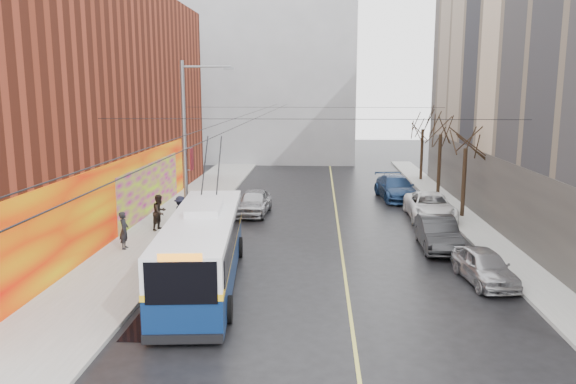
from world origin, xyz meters
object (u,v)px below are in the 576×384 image
Objects in this scene: parked_car_b at (438,233)px; pedestrian_c at (181,213)px; streetlight_pole at (188,146)px; pedestrian_b at (160,212)px; tree_far at (423,120)px; parked_car_d at (396,188)px; parked_car_a at (484,266)px; following_car at (254,202)px; pedestrian_a at (124,230)px; tree_near at (466,135)px; tree_mid at (441,123)px; parked_car_c at (430,206)px; trolleybus at (203,248)px.

parked_car_b is 2.53× the size of pedestrian_c.
pedestrian_b is (-2.02, 1.61, -3.73)m from streetlight_pole.
parked_car_d is at bearing -111.06° from tree_far.
parked_car_a is 16.03m from following_car.
following_car is at bearing -132.81° from tree_far.
parked_car_a is 16.20m from pedestrian_a.
parked_car_d is at bearing -52.37° from pedestrian_a.
pedestrian_b reaches higher than pedestrian_c.
following_car is (-12.61, -13.61, -4.38)m from tree_far.
pedestrian_a is (-14.97, -1.35, 0.27)m from parked_car_b.
tree_mid is (0.00, 7.00, 0.28)m from tree_near.
tree_mid is 21.01m from pedestrian_b.
tree_mid is 19.28m from parked_car_a.
tree_far is 19.06m from following_car.
streetlight_pole reaches higher than tree_near.
tree_far is at bearing 52.88° from streetlight_pole.
parked_car_c is (0.00, 11.23, 0.09)m from parked_car_a.
pedestrian_b reaches higher than following_car.
following_car is at bearing 176.75° from parked_car_c.
parked_car_d is at bearing 86.96° from parked_car_a.
trolleybus is at bearing -72.71° from streetlight_pole.
parked_car_b is 12.11m from following_car.
following_car is at bearing 82.57° from trolleybus.
tree_near is 0.55× the size of trolleybus.
tree_mid is at bearing 75.84° from parked_car_c.
pedestrian_c is (-14.02, 7.25, 0.40)m from parked_car_a.
pedestrian_b is at bearing -130.22° from following_car.
parked_car_b reaches higher than parked_car_a.
following_car is (-10.61, 12.02, 0.08)m from parked_car_a.
following_car is at bearing -152.34° from tree_mid.
tree_far is at bearing 90.00° from tree_near.
tree_mid is 14.93m from following_car.
parked_car_a is at bearing -96.13° from tree_mid.
parked_car_b is 0.84× the size of parked_car_d.
following_car is at bearing -37.20° from pedestrian_a.
pedestrian_c reaches higher than following_car.
parked_car_d is at bearing 93.04° from parked_car_b.
streetlight_pole is 8.00m from following_car.
tree_far is (0.00, 14.00, 0.17)m from tree_near.
tree_mid is at bearing 31.03° from following_car.
parked_car_d is at bearing -157.71° from tree_mid.
tree_mid reaches higher than tree_near.
parked_car_a is 0.72× the size of parked_car_c.
parked_car_a is 2.16× the size of pedestrian_c.
pedestrian_a is at bearing 160.52° from parked_car_a.
pedestrian_b is at bearing -150.25° from parked_car_d.
pedestrian_b reaches higher than parked_car_c.
parked_car_c is at bearing -105.14° from tree_mid.
tree_near is at bearing -66.72° from parked_car_d.
parked_car_b is at bearing -32.92° from following_car.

